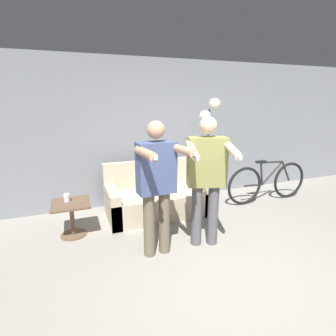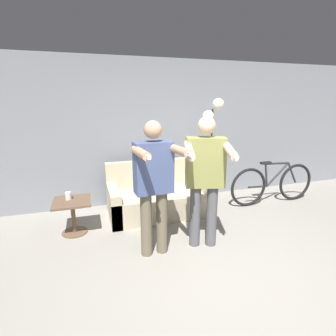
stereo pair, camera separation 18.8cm
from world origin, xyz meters
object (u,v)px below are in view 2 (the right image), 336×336
object	(u,v)px
cat	(162,156)
side_table	(73,209)
person_right	(205,174)
bicycle	(273,184)
cup	(68,196)
couch	(158,198)
person_left	(154,181)
floor_lamp	(213,121)

from	to	relation	value
cat	side_table	world-z (taller)	cat
person_right	bicycle	distance (m)	2.19
bicycle	cup	bearing A→B (deg)	-179.19
couch	person_left	bearing A→B (deg)	-107.46
person_left	cup	xyz separation A→B (m)	(-1.03, 0.93, -0.41)
cat	floor_lamp	size ratio (longest dim) A/B	0.22
cup	person_left	bearing A→B (deg)	-42.13
floor_lamp	couch	bearing A→B (deg)	-176.29
cat	bicycle	xyz separation A→B (m)	(1.98, -0.52, -0.56)
cat	cup	bearing A→B (deg)	-160.09
person_left	floor_lamp	bearing A→B (deg)	39.28
cat	floor_lamp	xyz separation A→B (m)	(0.83, -0.25, 0.60)
couch	cat	world-z (taller)	cat
couch	cup	world-z (taller)	couch
cup	person_right	bearing A→B (deg)	-28.85
couch	person_left	distance (m)	1.43
side_table	cup	xyz separation A→B (m)	(-0.05, 0.06, 0.19)
person_left	cat	bearing A→B (deg)	67.12
bicycle	person_left	bearing A→B (deg)	-158.67
person_right	cup	distance (m)	1.98
person_right	bicycle	bearing A→B (deg)	44.08
couch	cup	distance (m)	1.46
couch	bicycle	distance (m)	2.16
couch	cat	xyz separation A→B (m)	(0.16, 0.32, 0.66)
floor_lamp	bicycle	xyz separation A→B (m)	(1.15, -0.27, -1.16)
person_left	floor_lamp	distance (m)	1.94
couch	side_table	size ratio (longest dim) A/B	3.23
cat	person_right	bearing A→B (deg)	-85.38
cup	floor_lamp	bearing A→B (deg)	7.53
person_right	cat	world-z (taller)	person_right
cup	cat	bearing A→B (deg)	19.91
couch	person_right	world-z (taller)	person_right
couch	floor_lamp	bearing A→B (deg)	3.71
person_right	bicycle	xyz separation A→B (m)	(1.86, 0.98, -0.62)
person_right	floor_lamp	xyz separation A→B (m)	(0.71, 1.25, 0.55)
person_left	side_table	size ratio (longest dim) A/B	3.22
side_table	bicycle	size ratio (longest dim) A/B	0.29
couch	floor_lamp	size ratio (longest dim) A/B	0.87
person_left	bicycle	xyz separation A→B (m)	(2.52, 0.98, -0.59)
cat	side_table	bearing A→B (deg)	-157.49
bicycle	cat	bearing A→B (deg)	165.36
cup	side_table	bearing A→B (deg)	-54.47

